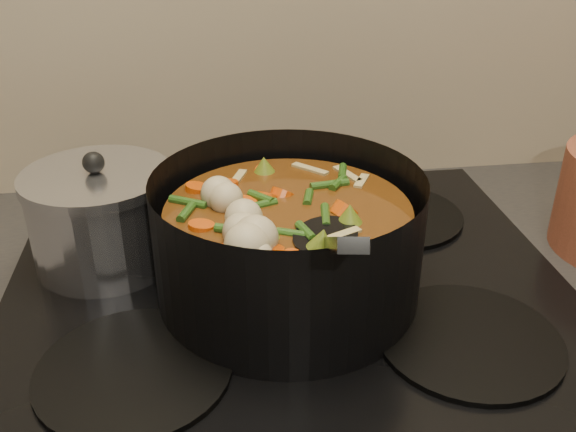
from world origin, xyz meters
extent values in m
cube|color=black|center=(0.00, 1.93, 0.89)|extent=(2.64, 0.64, 0.05)
cube|color=black|center=(0.00, 1.93, 0.92)|extent=(0.62, 0.54, 0.02)
cylinder|color=black|center=(-0.16, 1.80, 0.93)|extent=(0.18, 0.18, 0.01)
cylinder|color=black|center=(0.16, 1.80, 0.93)|extent=(0.18, 0.18, 0.01)
cylinder|color=black|center=(-0.16, 2.06, 0.93)|extent=(0.18, 0.18, 0.01)
cylinder|color=black|center=(0.16, 2.06, 0.93)|extent=(0.18, 0.18, 0.01)
cylinder|color=black|center=(0.00, 1.90, 1.00)|extent=(0.35, 0.35, 0.14)
cylinder|color=black|center=(0.00, 1.90, 0.93)|extent=(0.27, 0.27, 0.01)
cylinder|color=#592A0F|center=(0.00, 1.90, 0.99)|extent=(0.25, 0.25, 0.10)
cylinder|color=#E4450A|center=(0.03, 1.90, 1.03)|extent=(0.03, 0.03, 0.03)
cylinder|color=#E4450A|center=(0.04, 1.96, 1.03)|extent=(0.04, 0.04, 0.03)
cylinder|color=#E4450A|center=(-0.02, 2.00, 1.03)|extent=(0.04, 0.04, 0.03)
cylinder|color=#E4450A|center=(-0.05, 1.93, 1.03)|extent=(0.03, 0.03, 0.03)
cylinder|color=#E4450A|center=(-0.08, 1.87, 1.03)|extent=(0.04, 0.03, 0.03)
cylinder|color=#E4450A|center=(-0.01, 1.87, 1.03)|extent=(0.04, 0.04, 0.03)
cylinder|color=#E4450A|center=(0.04, 1.85, 1.03)|extent=(0.03, 0.04, 0.03)
cylinder|color=#E4450A|center=(0.09, 1.90, 1.03)|extent=(0.03, 0.03, 0.03)
cylinder|color=#E4450A|center=(0.03, 1.94, 1.03)|extent=(0.04, 0.04, 0.03)
cylinder|color=#E4450A|center=(-0.02, 1.98, 1.03)|extent=(0.04, 0.04, 0.03)
cylinder|color=#E4450A|center=(-0.04, 1.92, 1.03)|extent=(0.03, 0.03, 0.03)
cylinder|color=#E4450A|center=(-0.06, 1.88, 1.03)|extent=(0.04, 0.04, 0.03)
sphere|color=#C9B78E|center=(0.05, 1.90, 1.04)|extent=(0.04, 0.04, 0.04)
sphere|color=#C9B78E|center=(0.01, 1.96, 1.04)|extent=(0.04, 0.04, 0.04)
sphere|color=#C9B78E|center=(-0.06, 1.92, 1.04)|extent=(0.04, 0.04, 0.04)
sphere|color=#C9B78E|center=(-0.03, 1.85, 1.04)|extent=(0.04, 0.04, 0.04)
sphere|color=#C9B78E|center=(0.04, 1.87, 1.04)|extent=(0.04, 0.04, 0.04)
sphere|color=#C9B78E|center=(0.04, 1.95, 1.04)|extent=(0.04, 0.04, 0.04)
cone|color=olive|center=(-0.04, 1.83, 1.04)|extent=(0.04, 0.04, 0.03)
cone|color=olive|center=(0.06, 1.86, 1.04)|extent=(0.04, 0.04, 0.03)
cone|color=olive|center=(0.05, 1.96, 1.04)|extent=(0.04, 0.04, 0.03)
cone|color=olive|center=(-0.05, 1.97, 1.04)|extent=(0.04, 0.04, 0.03)
cone|color=olive|center=(-0.07, 1.87, 1.04)|extent=(0.04, 0.04, 0.03)
cone|color=olive|center=(0.02, 1.83, 1.04)|extent=(0.04, 0.04, 0.03)
cylinder|color=#2E5519|center=(0.02, 1.94, 1.04)|extent=(0.01, 0.04, 0.01)
cylinder|color=#2E5519|center=(-0.02, 2.00, 1.04)|extent=(0.03, 0.03, 0.01)
cylinder|color=#2E5519|center=(-0.07, 1.95, 1.04)|extent=(0.04, 0.02, 0.01)
cylinder|color=#2E5519|center=(-0.06, 1.89, 1.04)|extent=(0.02, 0.04, 0.01)
cylinder|color=#2E5519|center=(-0.02, 1.87, 1.04)|extent=(0.02, 0.04, 0.01)
cylinder|color=#2E5519|center=(0.03, 1.82, 1.04)|extent=(0.04, 0.02, 0.01)
cylinder|color=#2E5519|center=(0.07, 1.88, 1.04)|extent=(0.03, 0.03, 0.01)
cylinder|color=#2E5519|center=(0.05, 1.94, 1.04)|extent=(0.01, 0.04, 0.01)
cylinder|color=#2E5519|center=(0.00, 1.95, 1.04)|extent=(0.03, 0.03, 0.01)
cylinder|color=#2E5519|center=(-0.06, 1.98, 1.04)|extent=(0.04, 0.02, 0.01)
cylinder|color=#2E5519|center=(-0.08, 1.91, 1.04)|extent=(0.02, 0.04, 0.01)
cylinder|color=#2E5519|center=(-0.04, 1.86, 1.04)|extent=(0.03, 0.04, 0.01)
cylinder|color=#2E5519|center=(0.00, 1.86, 1.04)|extent=(0.04, 0.02, 0.01)
cube|color=tan|center=(-0.07, 1.93, 1.04)|extent=(0.04, 0.01, 0.00)
cube|color=tan|center=(-0.03, 1.84, 1.04)|extent=(0.02, 0.04, 0.00)
cube|color=tan|center=(0.05, 1.86, 1.04)|extent=(0.04, 0.03, 0.00)
cube|color=tan|center=(0.04, 1.95, 1.04)|extent=(0.04, 0.03, 0.00)
cube|color=tan|center=(-0.05, 1.96, 1.04)|extent=(0.03, 0.04, 0.00)
cube|color=tan|center=(-0.06, 1.87, 1.04)|extent=(0.04, 0.02, 0.00)
ellipsoid|color=black|center=(0.02, 1.84, 1.03)|extent=(0.09, 0.10, 0.01)
cube|color=black|center=(0.02, 1.75, 1.08)|extent=(0.04, 0.17, 0.10)
cylinder|color=silver|center=(-0.20, 2.00, 0.98)|extent=(0.16, 0.16, 0.10)
cylinder|color=silver|center=(-0.20, 2.00, 1.04)|extent=(0.17, 0.17, 0.01)
sphere|color=black|center=(-0.20, 2.00, 1.05)|extent=(0.02, 0.02, 0.02)
camera|label=1|loc=(-0.08, 1.34, 1.33)|focal=40.00mm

